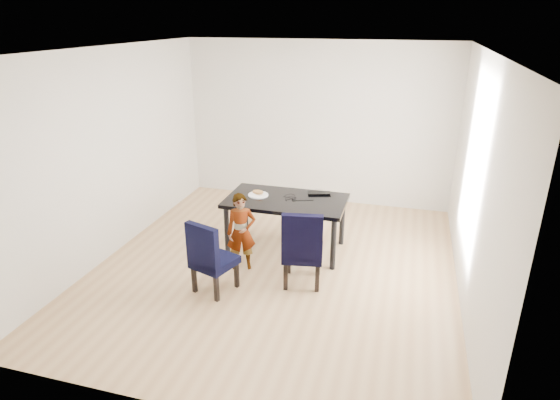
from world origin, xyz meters
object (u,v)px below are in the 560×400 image
(dining_table, at_px, (286,224))
(plate, at_px, (258,195))
(laptop, at_px, (319,192))
(child, at_px, (241,232))
(chair_right, at_px, (303,246))
(chair_left, at_px, (214,256))

(dining_table, bearing_deg, plate, 176.09)
(laptop, bearing_deg, child, 35.68)
(chair_right, xyz_separation_m, laptop, (-0.04, 1.13, 0.27))
(child, distance_m, plate, 0.72)
(plate, bearing_deg, chair_left, -95.85)
(dining_table, relative_size, laptop, 5.16)
(dining_table, relative_size, chair_right, 1.64)
(dining_table, distance_m, chair_left, 1.34)
(chair_left, bearing_deg, chair_right, 43.35)
(dining_table, height_order, plate, plate)
(plate, bearing_deg, dining_table, -3.91)
(dining_table, height_order, laptop, laptop)
(chair_left, xyz_separation_m, laptop, (0.91, 1.57, 0.31))
(dining_table, xyz_separation_m, plate, (-0.40, 0.03, 0.38))
(dining_table, distance_m, child, 0.78)
(chair_right, bearing_deg, chair_left, -164.37)
(chair_right, relative_size, child, 0.97)
(chair_left, bearing_deg, plate, 102.41)
(chair_right, bearing_deg, laptop, 82.45)
(chair_right, xyz_separation_m, plate, (-0.82, 0.81, 0.27))
(chair_right, height_order, plate, chair_right)
(chair_right, bearing_deg, child, 161.65)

